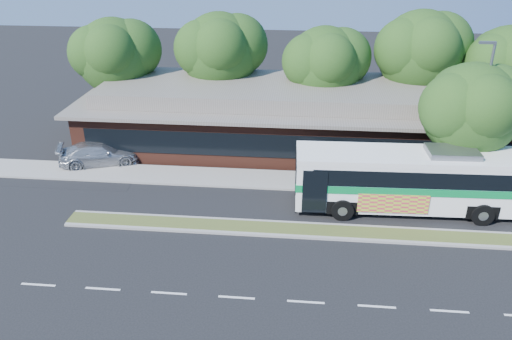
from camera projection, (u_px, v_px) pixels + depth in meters
The scene contains 13 objects.
ground at pixel (306, 238), 25.87m from camera, with size 120.00×120.00×0.00m, color black.
median_strip at pixel (307, 230), 26.38m from camera, with size 26.00×1.10×0.15m, color #4C5524.
sidewalk at pixel (307, 181), 31.59m from camera, with size 44.00×2.60×0.12m, color gray.
parking_lot at pixel (60, 149), 36.41m from camera, with size 14.00×12.00×0.01m, color black.
plaza_building at pixel (309, 116), 36.60m from camera, with size 33.20×11.20×4.45m.
lamp_post at pixel (480, 116), 28.30m from camera, with size 0.93×0.18×9.07m.
tree_bg_a at pixel (120, 54), 38.18m from camera, with size 6.47×5.80×8.63m.
tree_bg_b at pixel (225, 50), 38.27m from camera, with size 6.69×6.00×9.00m.
tree_bg_c at pixel (330, 62), 36.91m from camera, with size 6.24×5.60×8.26m.
tree_bg_d at pixel (426, 50), 36.85m from camera, with size 6.91×6.20×9.37m.
transit_bus at pixel (418, 176), 27.61m from camera, with size 13.55×3.45×3.78m.
sedan at pixel (100, 153), 33.75m from camera, with size 2.18×5.35×1.55m, color #A0A2A7.
sidewalk_tree at pixel (478, 108), 28.44m from camera, with size 6.09×5.47×7.87m.
Camera 1 is at (-0.51, -21.95, 14.37)m, focal length 35.00 mm.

